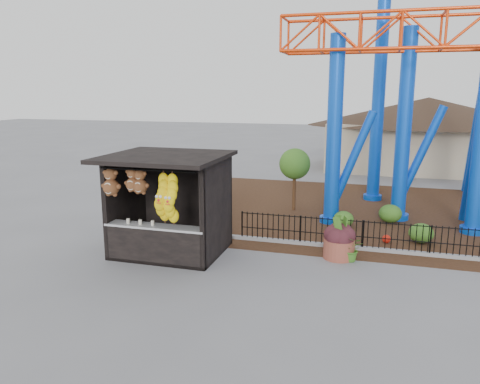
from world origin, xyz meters
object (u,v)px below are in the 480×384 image
(potted_plant, at_px, (351,249))
(terracotta_planter, at_px, (339,249))
(roller_coaster, at_px, (439,52))
(prize_booth, at_px, (166,207))

(potted_plant, bearing_deg, terracotta_planter, 162.24)
(potted_plant, bearing_deg, roller_coaster, 72.86)
(prize_booth, xyz_separation_m, potted_plant, (5.52, 1.02, -1.15))
(prize_booth, height_order, terracotta_planter, prize_booth)
(prize_booth, bearing_deg, roller_coaster, 42.01)
(prize_booth, distance_m, terracotta_planter, 5.42)
(roller_coaster, xyz_separation_m, terracotta_planter, (-2.99, -6.15, -6.14))
(prize_booth, height_order, roller_coaster, roller_coaster)
(terracotta_planter, height_order, potted_plant, potted_plant)
(roller_coaster, height_order, potted_plant, roller_coaster)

